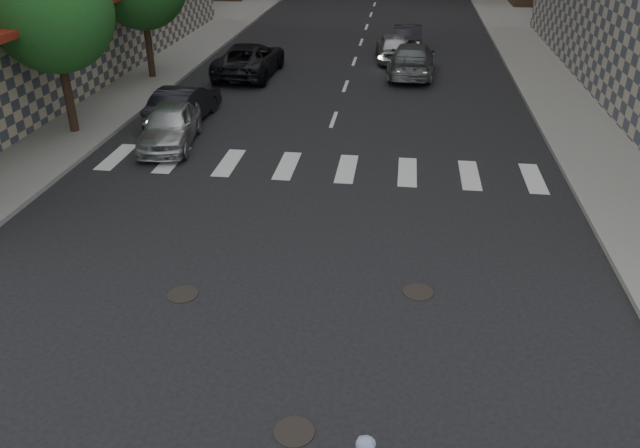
{
  "coord_description": "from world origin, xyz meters",
  "views": [
    {
      "loc": [
        2.64,
        -10.03,
        8.04
      ],
      "look_at": [
        0.96,
        2.58,
        1.3
      ],
      "focal_mm": 35.0,
      "sensor_mm": 36.0,
      "label": 1
    }
  ],
  "objects_px": {
    "traffic_car_c": "(250,59)",
    "traffic_car_b": "(412,59)",
    "silver_sedan": "(170,125)",
    "traffic_car_e": "(407,37)",
    "traffic_car_a": "(184,104)",
    "traffic_car_d": "(393,47)",
    "tree_b": "(54,5)"
  },
  "relations": [
    {
      "from": "traffic_car_b",
      "to": "traffic_car_c",
      "type": "relative_size",
      "value": 0.95
    },
    {
      "from": "tree_b",
      "to": "traffic_car_c",
      "type": "distance_m",
      "value": 11.02
    },
    {
      "from": "traffic_car_b",
      "to": "traffic_car_e",
      "type": "height_order",
      "value": "traffic_car_b"
    },
    {
      "from": "tree_b",
      "to": "traffic_car_b",
      "type": "relative_size",
      "value": 1.22
    },
    {
      "from": "tree_b",
      "to": "traffic_car_a",
      "type": "height_order",
      "value": "tree_b"
    },
    {
      "from": "silver_sedan",
      "to": "traffic_car_a",
      "type": "xyz_separation_m",
      "value": [
        -0.35,
        2.58,
        -0.02
      ]
    },
    {
      "from": "traffic_car_e",
      "to": "tree_b",
      "type": "bearing_deg",
      "value": 52.42
    },
    {
      "from": "silver_sedan",
      "to": "traffic_car_c",
      "type": "distance_m",
      "value": 10.02
    },
    {
      "from": "silver_sedan",
      "to": "traffic_car_e",
      "type": "bearing_deg",
      "value": 56.31
    },
    {
      "from": "silver_sedan",
      "to": "traffic_car_d",
      "type": "relative_size",
      "value": 1.0
    },
    {
      "from": "traffic_car_a",
      "to": "traffic_car_b",
      "type": "height_order",
      "value": "traffic_car_b"
    },
    {
      "from": "traffic_car_c",
      "to": "traffic_car_b",
      "type": "bearing_deg",
      "value": -170.64
    },
    {
      "from": "traffic_car_a",
      "to": "traffic_car_b",
      "type": "distance_m",
      "value": 12.3
    },
    {
      "from": "traffic_car_b",
      "to": "traffic_car_d",
      "type": "relative_size",
      "value": 1.24
    },
    {
      "from": "traffic_car_c",
      "to": "traffic_car_e",
      "type": "xyz_separation_m",
      "value": [
        7.74,
        6.89,
        -0.06
      ]
    },
    {
      "from": "silver_sedan",
      "to": "traffic_car_c",
      "type": "xyz_separation_m",
      "value": [
        0.56,
        10.0,
        0.05
      ]
    },
    {
      "from": "traffic_car_b",
      "to": "silver_sedan",
      "type": "bearing_deg",
      "value": 55.53
    },
    {
      "from": "traffic_car_b",
      "to": "traffic_car_d",
      "type": "height_order",
      "value": "traffic_car_b"
    },
    {
      "from": "traffic_car_b",
      "to": "traffic_car_a",
      "type": "bearing_deg",
      "value": 46.83
    },
    {
      "from": "traffic_car_b",
      "to": "traffic_car_e",
      "type": "relative_size",
      "value": 1.22
    },
    {
      "from": "silver_sedan",
      "to": "traffic_car_d",
      "type": "distance_m",
      "value": 15.95
    },
    {
      "from": "traffic_car_a",
      "to": "traffic_car_d",
      "type": "xyz_separation_m",
      "value": [
        7.9,
        11.46,
        0.02
      ]
    },
    {
      "from": "traffic_car_b",
      "to": "traffic_car_e",
      "type": "bearing_deg",
      "value": -83.93
    },
    {
      "from": "traffic_car_a",
      "to": "traffic_car_e",
      "type": "height_order",
      "value": "traffic_car_e"
    },
    {
      "from": "traffic_car_d",
      "to": "traffic_car_e",
      "type": "bearing_deg",
      "value": -110.41
    },
    {
      "from": "traffic_car_c",
      "to": "traffic_car_d",
      "type": "relative_size",
      "value": 1.31
    },
    {
      "from": "traffic_car_e",
      "to": "traffic_car_b",
      "type": "bearing_deg",
      "value": 92.32
    },
    {
      "from": "traffic_car_a",
      "to": "traffic_car_e",
      "type": "bearing_deg",
      "value": -116.61
    },
    {
      "from": "traffic_car_b",
      "to": "traffic_car_d",
      "type": "xyz_separation_m",
      "value": [
        -1.03,
        2.99,
        -0.04
      ]
    },
    {
      "from": "traffic_car_b",
      "to": "traffic_car_e",
      "type": "distance_m",
      "value": 5.84
    },
    {
      "from": "traffic_car_d",
      "to": "traffic_car_e",
      "type": "height_order",
      "value": "traffic_car_d"
    },
    {
      "from": "traffic_car_b",
      "to": "traffic_car_c",
      "type": "distance_m",
      "value": 8.08
    }
  ]
}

